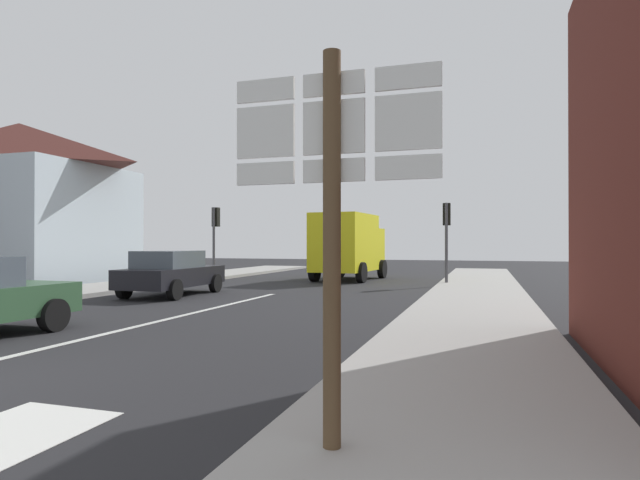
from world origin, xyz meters
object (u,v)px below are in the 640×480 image
traffic_light_far_right (447,225)px  traffic_light_far_left (215,226)px  delivery_truck (348,245)px  sedan_far (172,272)px  route_sign_post (333,206)px

traffic_light_far_right → traffic_light_far_left: size_ratio=0.98×
delivery_truck → sedan_far: bearing=-113.0°
delivery_truck → traffic_light_far_left: 6.34m
route_sign_post → traffic_light_far_right: size_ratio=0.96×
route_sign_post → traffic_light_far_left: 21.24m
sedan_far → delivery_truck: 9.59m
traffic_light_far_right → delivery_truck: bearing=157.1°
sedan_far → traffic_light_far_left: 7.70m
delivery_truck → route_sign_post: size_ratio=1.61×
sedan_far → route_sign_post: size_ratio=1.34×
delivery_truck → route_sign_post: route_sign_post is taller
traffic_light_far_left → route_sign_post: bearing=-58.7°
route_sign_post → delivery_truck: bearing=104.1°
sedan_far → route_sign_post: (8.70, -11.02, 1.24)m
route_sign_post → traffic_light_far_left: (-11.02, 18.15, 0.52)m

